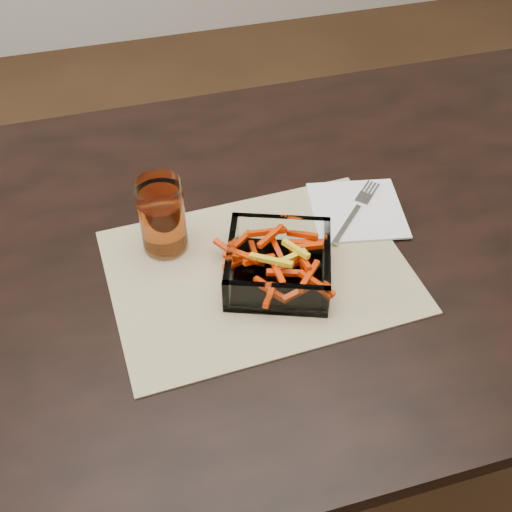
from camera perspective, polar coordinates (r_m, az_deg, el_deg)
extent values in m
plane|color=#331E0F|center=(1.65, 1.46, -17.26)|extent=(4.50, 4.50, 0.00)
cube|color=black|center=(1.06, 2.18, 1.37)|extent=(1.60, 0.90, 0.03)
cylinder|color=black|center=(1.83, 20.21, 4.89)|extent=(0.06, 0.06, 0.72)
cube|color=tan|center=(0.99, 0.24, -1.32)|extent=(0.46, 0.35, 0.00)
cube|color=white|center=(0.97, 1.96, -1.67)|extent=(0.19, 0.19, 0.01)
cube|color=white|center=(1.01, 2.20, 2.25)|extent=(0.15, 0.06, 0.06)
cube|color=white|center=(0.91, 1.77, -3.87)|extent=(0.15, 0.06, 0.06)
cube|color=white|center=(0.96, -2.24, -0.42)|extent=(0.06, 0.15, 0.06)
cube|color=white|center=(0.96, 6.24, -0.88)|extent=(0.06, 0.15, 0.06)
cylinder|color=white|center=(0.99, -8.34, 3.52)|extent=(0.07, 0.07, 0.13)
cylinder|color=#B64A1A|center=(1.00, -8.26, 2.92)|extent=(0.06, 0.06, 0.08)
cube|color=white|center=(1.10, 8.96, 4.06)|extent=(0.18, 0.18, 0.00)
cube|color=silver|center=(1.06, 8.08, 2.82)|extent=(0.08, 0.08, 0.00)
cube|color=silver|center=(1.12, 9.55, 5.09)|extent=(0.04, 0.04, 0.00)
cube|color=silver|center=(1.14, 9.70, 6.14)|extent=(0.03, 0.03, 0.00)
cube|color=silver|center=(1.14, 9.99, 6.04)|extent=(0.03, 0.03, 0.00)
cube|color=silver|center=(1.14, 10.29, 5.94)|extent=(0.03, 0.03, 0.00)
cube|color=silver|center=(1.14, 10.58, 5.84)|extent=(0.03, 0.03, 0.00)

